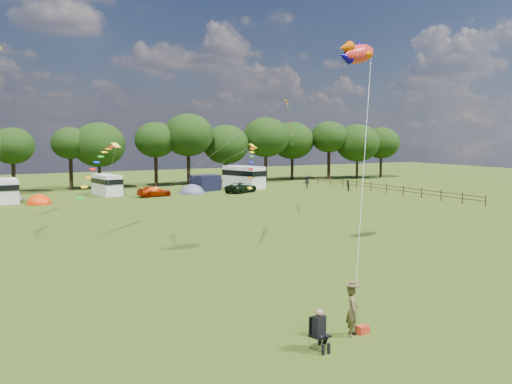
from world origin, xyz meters
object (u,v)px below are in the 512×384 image
campervan_d (244,176)px  fish_kite (356,54)px  kite_flyer (352,311)px  walker_b (307,182)px  camp_chair (319,325)px  campervan_b (7,190)px  car_d (241,188)px  tent_orange (39,204)px  walker_a (347,186)px  campervan_c (107,184)px  tent_greyblue (192,194)px  car_c (154,192)px  car_b (4,196)px

campervan_d → fish_kite: fish_kite is taller
kite_flyer → walker_b: kite_flyer is taller
camp_chair → campervan_b: bearing=84.1°
car_d → camp_chair: 52.67m
tent_orange → walker_a: (37.03, -4.63, 0.71)m
tent_orange → walker_b: (34.89, 1.67, 0.79)m
campervan_c → tent_orange: 10.22m
campervan_c → tent_greyblue: 10.33m
campervan_c → kite_flyer: (-3.78, -52.73, -0.38)m
fish_kite → campervan_c: bearing=85.3°
tent_greyblue → walker_a: bearing=-18.8°
walker_a → car_c: bearing=-52.2°
campervan_c → tent_orange: size_ratio=1.82×
campervan_b → camp_chair: (5.64, -51.25, -0.48)m
tent_orange → tent_greyblue: bearing=5.8°
car_d → tent_greyblue: car_d is taller
walker_a → camp_chair: bearing=12.9°
campervan_c → camp_chair: campervan_c is taller
car_b → campervan_b: (0.34, -0.14, 0.73)m
car_d → walker_a: (12.87, -4.98, 0.09)m
tent_orange → walker_a: 37.33m
kite_flyer → walker_b: size_ratio=1.17×
car_d → campervan_d: bearing=-55.1°
campervan_d → tent_orange: 27.84m
campervan_b → car_d: bearing=-95.3°
car_b → campervan_d: campervan_d is taller
fish_kite → walker_b: bearing=47.9°
car_c → tent_orange: (-13.00, -1.12, -0.58)m
car_c → campervan_b: (-15.82, 2.32, 0.76)m
camp_chair → kite_flyer: bearing=4.7°
tent_greyblue → walker_a: 20.05m
fish_kite → walker_a: bearing=40.4°
kite_flyer → walker_b: (30.16, 48.89, -0.14)m
walker_b → walker_a: bearing=100.5°
campervan_d → walker_b: bearing=-133.7°
car_c → walker_b: 21.90m
camp_chair → walker_a: camp_chair is taller
campervan_c → car_b: bearing=91.8°
car_d → camp_chair: (-21.34, -48.15, 0.24)m
campervan_d → camp_chair: (-24.41, -53.44, -0.72)m
car_b → campervan_c: (11.68, 1.93, 0.70)m
camp_chair → fish_kite: 20.66m
campervan_c → tent_greyblue: size_ratio=1.54×
camp_chair → walker_b: (32.08, 49.47, -0.07)m
walker_b → kite_flyer: bearing=50.1°
walker_b → car_c: bearing=-6.8°
tent_greyblue → walker_b: walker_b is taller
fish_kite → walker_a: 39.71m
walker_a → tent_orange: bearing=-45.9°
campervan_d → tent_orange: size_ratio=2.26×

